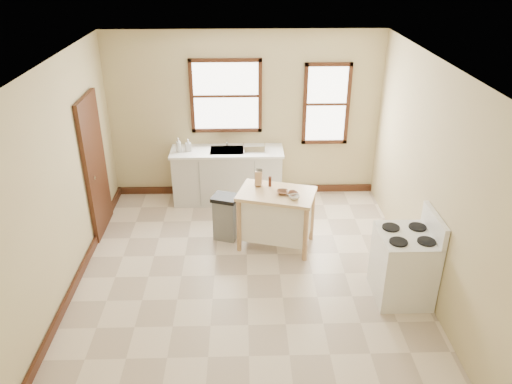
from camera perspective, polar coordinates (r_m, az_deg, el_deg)
floor at (r=6.78m, az=-1.01°, el=-9.46°), size 5.00×5.00×0.00m
ceiling at (r=5.60m, az=-1.25°, el=14.35°), size 5.00×5.00×0.00m
wall_back at (r=8.38m, az=-1.31°, el=8.65°), size 4.50×0.04×2.80m
wall_left at (r=6.45m, az=-21.55°, el=0.96°), size 0.04×5.00×2.80m
wall_right at (r=6.47m, az=19.22°, el=1.47°), size 0.04×5.00×2.80m
window_main at (r=8.27m, az=-3.45°, el=10.88°), size 1.17×0.06×1.22m
window_side at (r=8.42m, az=8.04°, el=9.90°), size 0.77×0.06×1.37m
door_left at (r=7.70m, az=-17.91°, el=2.83°), size 0.06×0.90×2.10m
baseboard_back at (r=8.86m, az=-1.22°, el=0.32°), size 4.50×0.04×0.12m
baseboard_left at (r=7.08m, az=-19.51°, el=-8.84°), size 0.04×5.00×0.12m
sink_counter at (r=8.45m, az=-3.27°, el=1.91°), size 1.86×0.62×0.92m
faucet at (r=8.40m, az=-3.34°, el=5.96°), size 0.03×0.03×0.22m
soap_bottle_a at (r=8.25m, az=-8.85°, el=5.36°), size 0.11×0.11×0.24m
soap_bottle_b at (r=8.27m, az=-7.74°, el=5.34°), size 0.11×0.11×0.20m
dish_rack at (r=8.22m, az=-0.19°, el=5.06°), size 0.39×0.31×0.09m
kitchen_island at (r=7.18m, az=2.32°, el=-3.10°), size 1.20×0.94×0.86m
knife_block at (r=7.13m, az=0.29°, el=1.48°), size 0.11×0.11×0.20m
pepper_grinder at (r=7.12m, az=1.60°, el=1.21°), size 0.06×0.06×0.15m
bowl_a at (r=6.94m, az=3.06°, el=-0.03°), size 0.18×0.18×0.04m
bowl_b at (r=6.92m, az=4.17°, el=-0.18°), size 0.21×0.21×0.04m
bowl_c at (r=6.81m, az=4.39°, el=-0.57°), size 0.16×0.16×0.05m
trash_bin at (r=7.40m, az=-3.47°, el=-2.89°), size 0.44×0.40×0.70m
gas_stove at (r=6.36m, az=16.63°, el=-7.09°), size 0.71×0.72×1.16m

